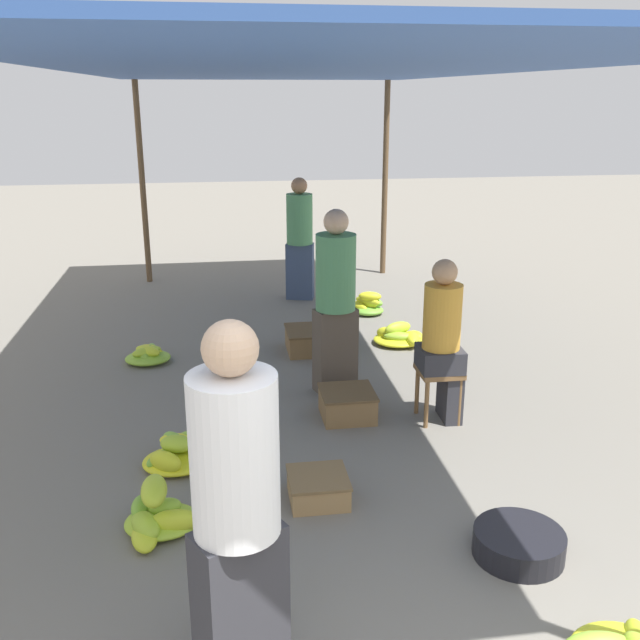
{
  "coord_description": "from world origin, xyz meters",
  "views": [
    {
      "loc": [
        -0.74,
        -1.73,
        2.56
      ],
      "look_at": [
        0.0,
        3.23,
        0.95
      ],
      "focal_mm": 40.0,
      "sensor_mm": 36.0,
      "label": 1
    }
  ],
  "objects_px": {
    "crate_near": "(311,340)",
    "crate_far": "(318,488)",
    "vendor_foreground": "(237,510)",
    "basin_black": "(519,544)",
    "crate_mid": "(347,404)",
    "shopper_walking_mid": "(336,299)",
    "vendor_seated": "(444,338)",
    "banana_pile_left_1": "(148,355)",
    "shopper_walking_far": "(300,237)",
    "banana_pile_right_2": "(367,305)",
    "banana_pile_left_0": "(158,517)",
    "stool": "(439,379)",
    "banana_pile_left_2": "(176,453)",
    "banana_pile_right_1": "(400,337)"
  },
  "relations": [
    {
      "from": "banana_pile_right_1",
      "to": "crate_mid",
      "type": "height_order",
      "value": "banana_pile_right_1"
    },
    {
      "from": "banana_pile_right_1",
      "to": "basin_black",
      "type": "bearing_deg",
      "value": -93.84
    },
    {
      "from": "banana_pile_right_1",
      "to": "banana_pile_left_1",
      "type": "bearing_deg",
      "value": -177.07
    },
    {
      "from": "vendor_foreground",
      "to": "crate_mid",
      "type": "relative_size",
      "value": 3.94
    },
    {
      "from": "banana_pile_left_1",
      "to": "banana_pile_right_2",
      "type": "height_order",
      "value": "banana_pile_right_2"
    },
    {
      "from": "banana_pile_left_0",
      "to": "crate_far",
      "type": "bearing_deg",
      "value": 11.78
    },
    {
      "from": "vendor_seated",
      "to": "vendor_foreground",
      "type": "bearing_deg",
      "value": -124.26
    },
    {
      "from": "banana_pile_right_2",
      "to": "banana_pile_left_2",
      "type": "bearing_deg",
      "value": -121.91
    },
    {
      "from": "stool",
      "to": "banana_pile_left_2",
      "type": "height_order",
      "value": "stool"
    },
    {
      "from": "vendor_seated",
      "to": "basin_black",
      "type": "height_order",
      "value": "vendor_seated"
    },
    {
      "from": "banana_pile_left_0",
      "to": "crate_mid",
      "type": "relative_size",
      "value": 1.16
    },
    {
      "from": "vendor_seated",
      "to": "shopper_walking_far",
      "type": "relative_size",
      "value": 0.86
    },
    {
      "from": "vendor_foreground",
      "to": "crate_far",
      "type": "relative_size",
      "value": 4.45
    },
    {
      "from": "vendor_foreground",
      "to": "basin_black",
      "type": "xyz_separation_m",
      "value": [
        1.61,
        0.7,
        -0.82
      ]
    },
    {
      "from": "vendor_foreground",
      "to": "banana_pile_right_2",
      "type": "distance_m",
      "value": 5.78
    },
    {
      "from": "vendor_foreground",
      "to": "banana_pile_left_1",
      "type": "height_order",
      "value": "vendor_foreground"
    },
    {
      "from": "vendor_foreground",
      "to": "shopper_walking_mid",
      "type": "relative_size",
      "value": 1.06
    },
    {
      "from": "vendor_foreground",
      "to": "basin_black",
      "type": "bearing_deg",
      "value": 23.49
    },
    {
      "from": "banana_pile_left_1",
      "to": "crate_near",
      "type": "distance_m",
      "value": 1.65
    },
    {
      "from": "banana_pile_left_0",
      "to": "shopper_walking_mid",
      "type": "height_order",
      "value": "shopper_walking_mid"
    },
    {
      "from": "stool",
      "to": "banana_pile_right_1",
      "type": "xyz_separation_m",
      "value": [
        0.16,
        1.82,
        -0.27
      ]
    },
    {
      "from": "banana_pile_left_1",
      "to": "basin_black",
      "type": "bearing_deg",
      "value": -55.93
    },
    {
      "from": "basin_black",
      "to": "crate_mid",
      "type": "relative_size",
      "value": 1.19
    },
    {
      "from": "vendor_foreground",
      "to": "stool",
      "type": "distance_m",
      "value": 3.08
    },
    {
      "from": "crate_mid",
      "to": "shopper_walking_mid",
      "type": "height_order",
      "value": "shopper_walking_mid"
    },
    {
      "from": "crate_mid",
      "to": "crate_far",
      "type": "bearing_deg",
      "value": -109.15
    },
    {
      "from": "banana_pile_left_0",
      "to": "shopper_walking_mid",
      "type": "bearing_deg",
      "value": 54.41
    },
    {
      "from": "basin_black",
      "to": "vendor_foreground",
      "type": "bearing_deg",
      "value": -156.51
    },
    {
      "from": "crate_near",
      "to": "crate_far",
      "type": "height_order",
      "value": "crate_near"
    },
    {
      "from": "stool",
      "to": "shopper_walking_far",
      "type": "height_order",
      "value": "shopper_walking_far"
    },
    {
      "from": "vendor_seated",
      "to": "banana_pile_right_2",
      "type": "relative_size",
      "value": 2.91
    },
    {
      "from": "banana_pile_left_1",
      "to": "shopper_walking_far",
      "type": "height_order",
      "value": "shopper_walking_far"
    },
    {
      "from": "basin_black",
      "to": "crate_mid",
      "type": "height_order",
      "value": "crate_mid"
    },
    {
      "from": "vendor_foreground",
      "to": "banana_pile_left_0",
      "type": "height_order",
      "value": "vendor_foreground"
    },
    {
      "from": "banana_pile_left_1",
      "to": "crate_near",
      "type": "bearing_deg",
      "value": 2.5
    },
    {
      "from": "vendor_seated",
      "to": "crate_far",
      "type": "relative_size",
      "value": 3.45
    },
    {
      "from": "shopper_walking_mid",
      "to": "shopper_walking_far",
      "type": "relative_size",
      "value": 1.05
    },
    {
      "from": "crate_mid",
      "to": "shopper_walking_mid",
      "type": "bearing_deg",
      "value": 90.56
    },
    {
      "from": "shopper_walking_mid",
      "to": "basin_black",
      "type": "bearing_deg",
      "value": -75.74
    },
    {
      "from": "vendor_seated",
      "to": "banana_pile_left_1",
      "type": "xyz_separation_m",
      "value": [
        -2.47,
        1.69,
        -0.63
      ]
    },
    {
      "from": "vendor_foreground",
      "to": "crate_far",
      "type": "height_order",
      "value": "vendor_foreground"
    },
    {
      "from": "shopper_walking_mid",
      "to": "vendor_seated",
      "type": "bearing_deg",
      "value": -44.15
    },
    {
      "from": "banana_pile_right_1",
      "to": "crate_mid",
      "type": "distance_m",
      "value": 1.89
    },
    {
      "from": "vendor_foreground",
      "to": "banana_pile_right_2",
      "type": "relative_size",
      "value": 3.76
    },
    {
      "from": "banana_pile_left_1",
      "to": "shopper_walking_mid",
      "type": "relative_size",
      "value": 0.29
    },
    {
      "from": "vendor_seated",
      "to": "crate_near",
      "type": "height_order",
      "value": "vendor_seated"
    },
    {
      "from": "banana_pile_left_0",
      "to": "banana_pile_left_2",
      "type": "xyz_separation_m",
      "value": [
        0.07,
        0.8,
        0.0
      ]
    },
    {
      "from": "banana_pile_left_1",
      "to": "banana_pile_right_2",
      "type": "distance_m",
      "value": 2.79
    },
    {
      "from": "shopper_walking_far",
      "to": "crate_far",
      "type": "bearing_deg",
      "value": -95.5
    },
    {
      "from": "crate_near",
      "to": "shopper_walking_far",
      "type": "distance_m",
      "value": 2.1
    }
  ]
}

